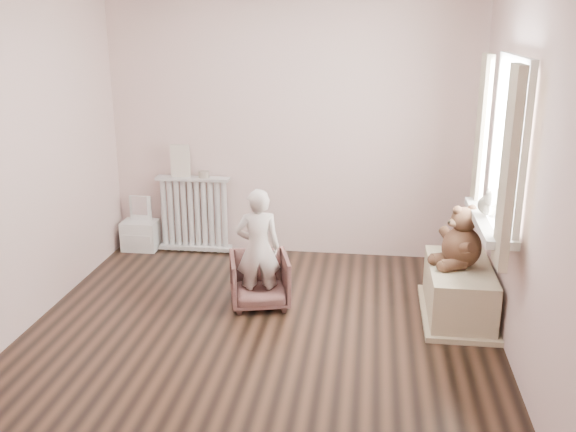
# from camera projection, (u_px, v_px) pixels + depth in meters

# --- Properties ---
(floor) EXTENTS (3.60, 3.60, 0.01)m
(floor) POSITION_uv_depth(u_px,v_px,m) (261.00, 332.00, 4.91)
(floor) COLOR black
(floor) RESTS_ON ground
(back_wall) EXTENTS (3.60, 0.02, 2.60)m
(back_wall) POSITION_uv_depth(u_px,v_px,m) (291.00, 125.00, 6.23)
(back_wall) COLOR silver
(back_wall) RESTS_ON ground
(front_wall) EXTENTS (3.60, 0.02, 2.60)m
(front_wall) POSITION_uv_depth(u_px,v_px,m) (186.00, 257.00, 2.82)
(front_wall) COLOR silver
(front_wall) RESTS_ON ground
(left_wall) EXTENTS (0.02, 3.60, 2.60)m
(left_wall) POSITION_uv_depth(u_px,v_px,m) (20.00, 159.00, 4.75)
(left_wall) COLOR silver
(left_wall) RESTS_ON ground
(right_wall) EXTENTS (0.02, 3.60, 2.60)m
(right_wall) POSITION_uv_depth(u_px,v_px,m) (523.00, 174.00, 4.29)
(right_wall) COLOR silver
(right_wall) RESTS_ON ground
(window) EXTENTS (0.03, 0.90, 1.10)m
(window) POSITION_uv_depth(u_px,v_px,m) (510.00, 144.00, 4.54)
(window) COLOR white
(window) RESTS_ON right_wall
(window_sill) EXTENTS (0.22, 1.10, 0.06)m
(window_sill) POSITION_uv_depth(u_px,v_px,m) (489.00, 221.00, 4.72)
(window_sill) COLOR silver
(window_sill) RESTS_ON right_wall
(curtain_left) EXTENTS (0.06, 0.26, 1.30)m
(curtain_left) POSITION_uv_depth(u_px,v_px,m) (509.00, 170.00, 4.03)
(curtain_left) COLOR beige
(curtain_left) RESTS_ON right_wall
(curtain_right) EXTENTS (0.06, 0.26, 1.30)m
(curtain_right) POSITION_uv_depth(u_px,v_px,m) (481.00, 137.00, 5.11)
(curtain_right) COLOR beige
(curtain_right) RESTS_ON right_wall
(radiator) EXTENTS (0.74, 0.14, 0.78)m
(radiator) POSITION_uv_depth(u_px,v_px,m) (194.00, 214.00, 6.51)
(radiator) COLOR silver
(radiator) RESTS_ON floor
(paper_doll) EXTENTS (0.20, 0.02, 0.33)m
(paper_doll) POSITION_uv_depth(u_px,v_px,m) (180.00, 161.00, 6.36)
(paper_doll) COLOR beige
(paper_doll) RESTS_ON radiator
(tin_a) EXTENTS (0.11, 0.11, 0.06)m
(tin_a) POSITION_uv_depth(u_px,v_px,m) (204.00, 174.00, 6.37)
(tin_a) COLOR #A59E8C
(tin_a) RESTS_ON radiator
(toy_vanity) EXTENTS (0.35, 0.25, 0.56)m
(toy_vanity) POSITION_uv_depth(u_px,v_px,m) (140.00, 224.00, 6.59)
(toy_vanity) COLOR silver
(toy_vanity) RESTS_ON floor
(armchair) EXTENTS (0.58, 0.59, 0.44)m
(armchair) POSITION_uv_depth(u_px,v_px,m) (260.00, 280.00, 5.31)
(armchair) COLOR brown
(armchair) RESTS_ON floor
(child) EXTENTS (0.41, 0.33, 1.00)m
(child) POSITION_uv_depth(u_px,v_px,m) (258.00, 248.00, 5.18)
(child) COLOR silver
(child) RESTS_ON armchair
(toy_bench) EXTENTS (0.49, 0.92, 0.43)m
(toy_bench) POSITION_uv_depth(u_px,v_px,m) (458.00, 293.00, 5.12)
(toy_bench) COLOR beige
(toy_bench) RESTS_ON floor
(teddy_bear) EXTENTS (0.49, 0.44, 0.49)m
(teddy_bear) POSITION_uv_depth(u_px,v_px,m) (462.00, 237.00, 4.99)
(teddy_bear) COLOR #3D2517
(teddy_bear) RESTS_ON toy_bench
(plush_cat) EXTENTS (0.21, 0.28, 0.22)m
(plush_cat) POSITION_uv_depth(u_px,v_px,m) (489.00, 203.00, 4.72)
(plush_cat) COLOR slate
(plush_cat) RESTS_ON window_sill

